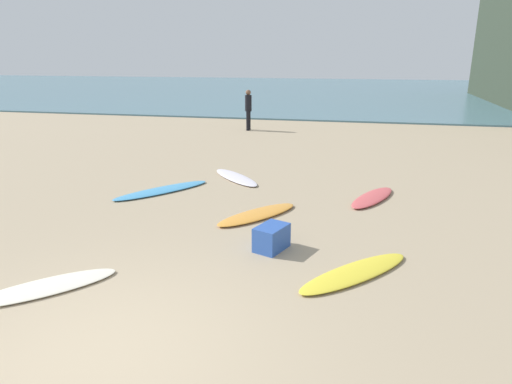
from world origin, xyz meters
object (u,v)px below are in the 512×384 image
(surfboard_3, at_px, (257,214))
(beachgoer_near, at_px, (248,108))
(surfboard_0, at_px, (373,197))
(surfboard_5, at_px, (162,190))
(surfboard_4, at_px, (236,177))
(beach_cooler, at_px, (272,238))
(surfboard_1, at_px, (45,287))
(surfboard_2, at_px, (355,273))

(surfboard_3, relative_size, beachgoer_near, 1.16)
(surfboard_0, relative_size, beachgoer_near, 1.11)
(surfboard_0, height_order, surfboard_3, surfboard_0)
(beachgoer_near, bearing_deg, surfboard_5, 0.66)
(surfboard_0, relative_size, surfboard_3, 0.96)
(surfboard_4, xyz_separation_m, beach_cooler, (1.73, -4.19, 0.17))
(surfboard_1, xyz_separation_m, surfboard_3, (2.27, 3.51, 0.01))
(surfboard_5, distance_m, beachgoer_near, 9.33)
(surfboard_2, xyz_separation_m, beach_cooler, (-1.38, 0.63, 0.17))
(surfboard_5, bearing_deg, beachgoer_near, -52.15)
(surfboard_1, height_order, surfboard_2, surfboard_2)
(beach_cooler, bearing_deg, surfboard_0, 61.10)
(surfboard_0, distance_m, surfboard_3, 2.84)
(surfboard_2, bearing_deg, surfboard_4, 165.09)
(surfboard_2, xyz_separation_m, surfboard_4, (-3.11, 4.82, -0.00))
(surfboard_3, relative_size, surfboard_5, 0.80)
(surfboard_1, distance_m, beach_cooler, 3.47)
(surfboard_0, height_order, beach_cooler, beach_cooler)
(surfboard_2, height_order, surfboard_4, same)
(surfboard_1, distance_m, beachgoer_near, 14.00)
(surfboard_1, xyz_separation_m, surfboard_5, (-0.32, 4.69, 0.00))
(surfboard_1, bearing_deg, surfboard_0, -85.95)
(surfboard_1, distance_m, surfboard_5, 4.70)
(surfboard_1, bearing_deg, surfboard_2, -116.41)
(surfboard_5, xyz_separation_m, beach_cooler, (3.16, -2.69, 0.17))
(surfboard_3, height_order, beach_cooler, beach_cooler)
(beachgoer_near, bearing_deg, surfboard_3, 14.49)
(surfboard_3, distance_m, surfboard_5, 2.85)
(surfboard_1, bearing_deg, surfboard_5, -40.44)
(surfboard_0, distance_m, surfboard_4, 3.62)
(surfboard_4, xyz_separation_m, surfboard_5, (-1.43, -1.50, -0.00))
(surfboard_0, height_order, surfboard_5, surfboard_0)
(surfboard_2, distance_m, surfboard_3, 2.90)
(surfboard_2, distance_m, beachgoer_near, 13.45)
(surfboard_4, relative_size, beach_cooler, 3.40)
(surfboard_5, bearing_deg, surfboard_1, 131.28)
(surfboard_2, bearing_deg, surfboard_3, 174.55)
(surfboard_1, relative_size, surfboard_5, 0.79)
(surfboard_5, distance_m, beach_cooler, 4.15)
(surfboard_4, bearing_deg, surfboard_0, 120.39)
(surfboard_2, height_order, surfboard_3, surfboard_3)
(surfboard_3, xyz_separation_m, beach_cooler, (0.57, -1.51, 0.17))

